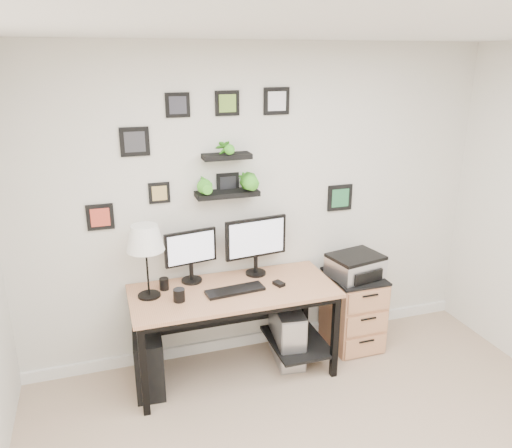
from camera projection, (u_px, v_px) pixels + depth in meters
name	position (u px, v px, depth m)	size (l,w,h in m)	color
room	(260.00, 337.00, 4.54)	(4.00, 4.00, 4.00)	tan
desk	(237.00, 301.00, 3.98)	(1.60, 0.70, 0.75)	tan
monitor_left	(191.00, 252.00, 3.95)	(0.42, 0.19, 0.43)	black
monitor_right	(256.00, 242.00, 4.08)	(0.53, 0.19, 0.49)	black
keyboard	(235.00, 290.00, 3.86)	(0.46, 0.15, 0.02)	black
mouse	(279.00, 284.00, 3.96)	(0.06, 0.09, 0.03)	black
table_lamp	(145.00, 240.00, 3.64)	(0.28, 0.28, 0.57)	black
mug	(179.00, 295.00, 3.70)	(0.09, 0.09, 0.10)	black
pen_cup	(164.00, 284.00, 3.88)	(0.07, 0.07, 0.09)	black
pc_tower_black	(149.00, 359.00, 3.88)	(0.21, 0.48, 0.48)	black
pc_tower_grey	(287.00, 333.00, 4.24)	(0.27, 0.51, 0.48)	gray
file_cabinet	(353.00, 310.00, 4.44)	(0.43, 0.53, 0.67)	tan
printer	(356.00, 266.00, 4.29)	(0.49, 0.41, 0.19)	silver
wall_decor	(225.00, 167.00, 3.88)	(2.22, 0.18, 1.06)	black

